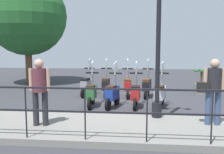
# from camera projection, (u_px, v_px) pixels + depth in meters

# --- Properties ---
(ground_plane) EXTENTS (28.00, 28.00, 0.00)m
(ground_plane) POSITION_uv_depth(u_px,v_px,m) (125.00, 102.00, 9.16)
(ground_plane) COLOR #38383D
(promenade_walkway) EXTENTS (2.20, 20.00, 0.15)m
(promenade_walkway) POSITION_uv_depth(u_px,v_px,m) (119.00, 128.00, 6.04)
(promenade_walkway) COLOR gray
(promenade_walkway) RESTS_ON ground_plane
(fence_railing) EXTENTS (0.04, 16.03, 1.07)m
(fence_railing) POSITION_uv_depth(u_px,v_px,m) (116.00, 104.00, 4.91)
(fence_railing) COLOR black
(fence_railing) RESTS_ON promenade_walkway
(lamp_post_near) EXTENTS (0.26, 0.90, 4.04)m
(lamp_post_near) POSITION_uv_depth(u_px,v_px,m) (158.00, 50.00, 6.47)
(lamp_post_near) COLOR black
(lamp_post_near) RESTS_ON promenade_walkway
(pedestrian_with_bag) EXTENTS (0.32, 0.65, 1.59)m
(pedestrian_with_bag) POSITION_uv_depth(u_px,v_px,m) (213.00, 87.00, 5.92)
(pedestrian_with_bag) COLOR #384C70
(pedestrian_with_bag) RESTS_ON promenade_walkway
(pedestrian_distant) EXTENTS (0.36, 0.49, 1.59)m
(pedestrian_distant) POSITION_uv_depth(u_px,v_px,m) (40.00, 87.00, 5.86)
(pedestrian_distant) COLOR #28282D
(pedestrian_distant) RESTS_ON promenade_walkway
(tree_large) EXTENTS (4.20, 4.20, 5.75)m
(tree_large) POSITION_uv_depth(u_px,v_px,m) (27.00, 16.00, 13.27)
(tree_large) COLOR brown
(tree_large) RESTS_ON ground_plane
(potted_palm) EXTENTS (1.06, 0.66, 1.05)m
(potted_palm) POSITION_uv_depth(u_px,v_px,m) (201.00, 83.00, 10.82)
(potted_palm) COLOR slate
(potted_palm) RESTS_ON ground_plane
(scooter_near_0) EXTENTS (1.21, 0.53, 1.54)m
(scooter_near_0) POSITION_uv_depth(u_px,v_px,m) (160.00, 93.00, 8.28)
(scooter_near_0) COLOR black
(scooter_near_0) RESTS_ON ground_plane
(scooter_near_1) EXTENTS (1.23, 0.44, 1.54)m
(scooter_near_1) POSITION_uv_depth(u_px,v_px,m) (136.00, 93.00, 8.28)
(scooter_near_1) COLOR black
(scooter_near_1) RESTS_ON ground_plane
(scooter_near_2) EXTENTS (1.21, 0.53, 1.54)m
(scooter_near_2) POSITION_uv_depth(u_px,v_px,m) (113.00, 93.00, 8.26)
(scooter_near_2) COLOR black
(scooter_near_2) RESTS_ON ground_plane
(scooter_near_3) EXTENTS (1.23, 0.44, 1.54)m
(scooter_near_3) POSITION_uv_depth(u_px,v_px,m) (91.00, 93.00, 8.40)
(scooter_near_3) COLOR black
(scooter_near_3) RESTS_ON ground_plane
(scooter_far_0) EXTENTS (1.23, 0.47, 1.54)m
(scooter_far_0) POSITION_uv_depth(u_px,v_px,m) (147.00, 85.00, 9.96)
(scooter_far_0) COLOR black
(scooter_far_0) RESTS_ON ground_plane
(scooter_far_1) EXTENTS (1.23, 0.44, 1.54)m
(scooter_far_1) POSITION_uv_depth(u_px,v_px,m) (128.00, 85.00, 9.99)
(scooter_far_1) COLOR black
(scooter_far_1) RESTS_ON ground_plane
(scooter_far_2) EXTENTS (1.23, 0.44, 1.54)m
(scooter_far_2) POSITION_uv_depth(u_px,v_px,m) (106.00, 85.00, 10.14)
(scooter_far_2) COLOR black
(scooter_far_2) RESTS_ON ground_plane
(scooter_far_3) EXTENTS (1.22, 0.49, 1.54)m
(scooter_far_3) POSITION_uv_depth(u_px,v_px,m) (87.00, 85.00, 10.21)
(scooter_far_3) COLOR black
(scooter_far_3) RESTS_ON ground_plane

